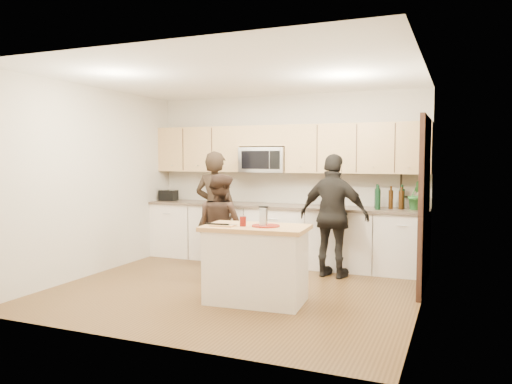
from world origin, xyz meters
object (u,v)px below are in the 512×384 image
at_px(woman_right, 334,216).
at_px(island, 256,264).
at_px(woman_center, 220,227).
at_px(toaster, 168,195).
at_px(woman_left, 215,209).

bearing_deg(woman_right, island, 79.97).
distance_m(island, woman_center, 1.22).
relative_size(toaster, woman_left, 0.16).
xyz_separation_m(island, woman_right, (0.54, 1.55, 0.42)).
height_order(island, woman_right, woman_right).
bearing_deg(toaster, woman_right, -10.07).
relative_size(island, woman_center, 0.85).
height_order(woman_center, woman_right, woman_right).
bearing_deg(island, woman_left, 126.46).
bearing_deg(woman_right, toaster, -0.80).
bearing_deg(island, woman_right, 66.69).
xyz_separation_m(toaster, woman_center, (1.64, -1.28, -0.30)).
bearing_deg(island, toaster, 136.18).
relative_size(woman_left, woman_right, 1.02).
distance_m(toaster, woman_center, 2.11).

